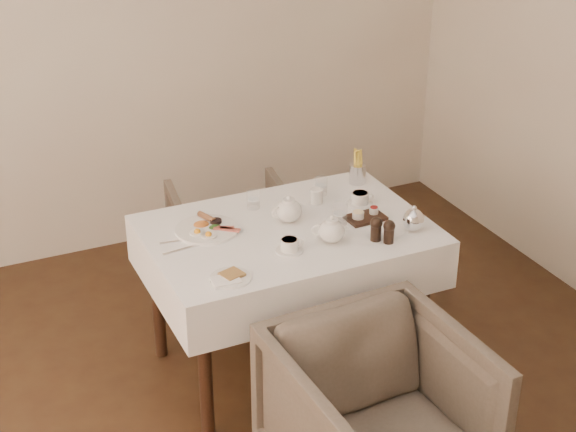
{
  "coord_description": "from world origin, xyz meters",
  "views": [
    {
      "loc": [
        -1.01,
        -2.31,
        2.62
      ],
      "look_at": [
        0.48,
        0.92,
        0.82
      ],
      "focal_mm": 55.0,
      "sensor_mm": 36.0,
      "label": 1
    }
  ],
  "objects_px": {
    "armchair_far": "(233,240)",
    "breakfast_plate": "(207,228)",
    "table": "(287,251)",
    "armchair_near": "(378,417)",
    "teapot_centre": "(289,209)"
  },
  "relations": [
    {
      "from": "table",
      "to": "teapot_centre",
      "type": "bearing_deg",
      "value": 60.08
    },
    {
      "from": "armchair_far",
      "to": "breakfast_plate",
      "type": "distance_m",
      "value": 0.89
    },
    {
      "from": "armchair_near",
      "to": "armchair_far",
      "type": "bearing_deg",
      "value": 86.02
    },
    {
      "from": "table",
      "to": "armchair_far",
      "type": "relative_size",
      "value": 1.96
    },
    {
      "from": "breakfast_plate",
      "to": "teapot_centre",
      "type": "bearing_deg",
      "value": -6.99
    },
    {
      "from": "armchair_near",
      "to": "teapot_centre",
      "type": "distance_m",
      "value": 1.07
    },
    {
      "from": "armchair_far",
      "to": "breakfast_plate",
      "type": "xyz_separation_m",
      "value": [
        -0.37,
        -0.66,
        0.47
      ]
    },
    {
      "from": "armchair_near",
      "to": "teapot_centre",
      "type": "relative_size",
      "value": 4.6
    },
    {
      "from": "armchair_far",
      "to": "breakfast_plate",
      "type": "height_order",
      "value": "breakfast_plate"
    },
    {
      "from": "teapot_centre",
      "to": "armchair_far",
      "type": "bearing_deg",
      "value": 86.88
    },
    {
      "from": "table",
      "to": "teapot_centre",
      "type": "height_order",
      "value": "teapot_centre"
    },
    {
      "from": "table",
      "to": "breakfast_plate",
      "type": "distance_m",
      "value": 0.39
    },
    {
      "from": "breakfast_plate",
      "to": "armchair_far",
      "type": "bearing_deg",
      "value": 65.67
    },
    {
      "from": "armchair_near",
      "to": "teapot_centre",
      "type": "xyz_separation_m",
      "value": [
        0.06,
        0.96,
        0.47
      ]
    },
    {
      "from": "armchair_far",
      "to": "table",
      "type": "bearing_deg",
      "value": 95.64
    }
  ]
}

